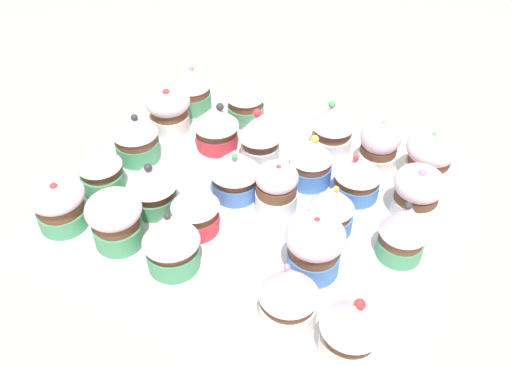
# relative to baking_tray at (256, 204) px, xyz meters

# --- Properties ---
(ground_plane) EXTENTS (1.80, 1.80, 0.03)m
(ground_plane) POSITION_rel_baking_tray_xyz_m (0.00, 0.00, -0.02)
(ground_plane) COLOR #B2A899
(baking_tray) EXTENTS (0.46, 0.39, 0.01)m
(baking_tray) POSITION_rel_baking_tray_xyz_m (0.00, 0.00, 0.00)
(baking_tray) COLOR silver
(baking_tray) RESTS_ON ground_plane
(cupcake_0) EXTENTS (0.07, 0.07, 0.07)m
(cupcake_0) POSITION_rel_baking_tray_xyz_m (-0.19, -0.15, 0.04)
(cupcake_0) COLOR #4C9E6B
(cupcake_0) RESTS_ON baking_tray
(cupcake_1) EXTENTS (0.06, 0.06, 0.07)m
(cupcake_1) POSITION_rel_baking_tray_xyz_m (-0.11, -0.14, 0.04)
(cupcake_1) COLOR #4C9E6B
(cupcake_1) RESTS_ON baking_tray
(cupcake_2) EXTENTS (0.06, 0.06, 0.08)m
(cupcake_2) POSITION_rel_baking_tray_xyz_m (-0.03, -0.14, 0.05)
(cupcake_2) COLOR #4C9E6B
(cupcake_2) RESTS_ON baking_tray
(cupcake_3) EXTENTS (0.06, 0.06, 0.08)m
(cupcake_3) POSITION_rel_baking_tray_xyz_m (0.11, -0.14, 0.04)
(cupcake_3) COLOR white
(cupcake_3) RESTS_ON baking_tray
(cupcake_4) EXTENTS (0.06, 0.06, 0.08)m
(cupcake_4) POSITION_rel_baking_tray_xyz_m (0.18, -0.15, 0.04)
(cupcake_4) COLOR white
(cupcake_4) RESTS_ON baking_tray
(cupcake_5) EXTENTS (0.06, 0.06, 0.08)m
(cupcake_5) POSITION_rel_baking_tray_xyz_m (-0.18, -0.07, 0.05)
(cupcake_5) COLOR #4C9E6B
(cupcake_5) RESTS_ON baking_tray
(cupcake_6) EXTENTS (0.06, 0.06, 0.07)m
(cupcake_6) POSITION_rel_baking_tray_xyz_m (-0.11, -0.07, 0.04)
(cupcake_6) COLOR #4C9E6B
(cupcake_6) RESTS_ON baking_tray
(cupcake_7) EXTENTS (0.06, 0.06, 0.07)m
(cupcake_7) POSITION_rel_baking_tray_xyz_m (-0.04, -0.08, 0.04)
(cupcake_7) COLOR #D1333D
(cupcake_7) RESTS_ON baking_tray
(cupcake_8) EXTENTS (0.07, 0.07, 0.08)m
(cupcake_8) POSITION_rel_baking_tray_xyz_m (0.11, -0.07, 0.05)
(cupcake_8) COLOR #477AC6
(cupcake_8) RESTS_ON baking_tray
(cupcake_9) EXTENTS (0.06, 0.06, 0.07)m
(cupcake_9) POSITION_rel_baking_tray_xyz_m (-0.19, -0.00, 0.04)
(cupcake_9) COLOR #4C9E6B
(cupcake_9) RESTS_ON baking_tray
(cupcake_10) EXTENTS (0.07, 0.07, 0.07)m
(cupcake_10) POSITION_rel_baking_tray_xyz_m (-0.03, -0.00, 0.04)
(cupcake_10) COLOR #477AC6
(cupcake_10) RESTS_ON baking_tray
(cupcake_11) EXTENTS (0.05, 0.05, 0.07)m
(cupcake_11) POSITION_rel_baking_tray_xyz_m (0.03, -0.00, 0.04)
(cupcake_11) COLOR white
(cupcake_11) RESTS_ON baking_tray
(cupcake_12) EXTENTS (0.05, 0.05, 0.07)m
(cupcake_12) POSITION_rel_baking_tray_xyz_m (0.10, -0.00, 0.04)
(cupcake_12) COLOR #477AC6
(cupcake_12) RESTS_ON baking_tray
(cupcake_13) EXTENTS (0.05, 0.05, 0.08)m
(cupcake_13) POSITION_rel_baking_tray_xyz_m (0.19, -0.00, 0.05)
(cupcake_13) COLOR #4C9E6B
(cupcake_13) RESTS_ON baking_tray
(cupcake_14) EXTENTS (0.06, 0.06, 0.07)m
(cupcake_14) POSITION_rel_baking_tray_xyz_m (-0.19, 0.08, 0.04)
(cupcake_14) COLOR white
(cupcake_14) RESTS_ON baking_tray
(cupcake_15) EXTENTS (0.06, 0.06, 0.07)m
(cupcake_15) POSITION_rel_baking_tray_xyz_m (-0.10, 0.07, 0.04)
(cupcake_15) COLOR #D1333D
(cupcake_15) RESTS_ON baking_tray
(cupcake_16) EXTENTS (0.06, 0.06, 0.08)m
(cupcake_16) POSITION_rel_baking_tray_xyz_m (-0.03, 0.07, 0.05)
(cupcake_16) COLOR white
(cupcake_16) RESTS_ON baking_tray
(cupcake_17) EXTENTS (0.06, 0.06, 0.07)m
(cupcake_17) POSITION_rel_baking_tray_xyz_m (0.04, 0.07, 0.04)
(cupcake_17) COLOR #477AC6
(cupcake_17) RESTS_ON baking_tray
(cupcake_18) EXTENTS (0.06, 0.06, 0.07)m
(cupcake_18) POSITION_rel_baking_tray_xyz_m (0.11, 0.07, 0.04)
(cupcake_18) COLOR #477AC6
(cupcake_18) RESTS_ON baking_tray
(cupcake_19) EXTENTS (0.06, 0.06, 0.07)m
(cupcake_19) POSITION_rel_baking_tray_xyz_m (0.18, 0.07, 0.04)
(cupcake_19) COLOR white
(cupcake_19) RESTS_ON baking_tray
(cupcake_20) EXTENTS (0.06, 0.06, 0.07)m
(cupcake_20) POSITION_rel_baking_tray_xyz_m (-0.19, 0.14, 0.04)
(cupcake_20) COLOR #4C9E6B
(cupcake_20) RESTS_ON baking_tray
(cupcake_21) EXTENTS (0.06, 0.06, 0.08)m
(cupcake_21) POSITION_rel_baking_tray_xyz_m (-0.10, 0.15, 0.05)
(cupcake_21) COLOR #4C9E6B
(cupcake_21) RESTS_ON baking_tray
(cupcake_22) EXTENTS (0.06, 0.06, 0.08)m
(cupcake_22) POSITION_rel_baking_tray_xyz_m (0.04, 0.15, 0.04)
(cupcake_22) COLOR white
(cupcake_22) RESTS_ON baking_tray
(cupcake_23) EXTENTS (0.05, 0.05, 0.07)m
(cupcake_23) POSITION_rel_baking_tray_xyz_m (0.11, 0.14, 0.04)
(cupcake_23) COLOR white
(cupcake_23) RESTS_ON baking_tray
(cupcake_24) EXTENTS (0.06, 0.06, 0.07)m
(cupcake_24) POSITION_rel_baking_tray_xyz_m (0.18, 0.15, 0.04)
(cupcake_24) COLOR white
(cupcake_24) RESTS_ON baking_tray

